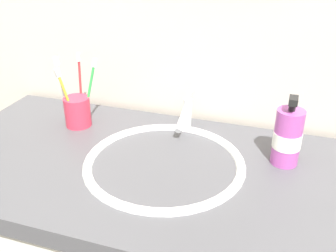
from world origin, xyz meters
TOP-DOWN VIEW (x-y plane):
  - tiled_wall_back at (0.00, 0.32)m, footprint 2.43×0.04m
  - sink_basin at (-0.02, 0.01)m, footprint 0.40×0.40m
  - faucet at (-0.02, 0.21)m, footprint 0.02×0.14m
  - toothbrush_cup at (-0.32, 0.13)m, footprint 0.08×0.08m
  - toothbrush_white at (-0.36, 0.13)m, footprint 0.03×0.01m
  - toothbrush_green at (-0.29, 0.16)m, footprint 0.06×0.03m
  - toothbrush_red at (-0.33, 0.18)m, footprint 0.02×0.04m
  - toothbrush_yellow at (-0.34, 0.11)m, footprint 0.03×0.05m
  - soap_dispenser at (0.27, 0.11)m, footprint 0.07×0.07m

SIDE VIEW (x-z plane):
  - sink_basin at x=-0.02m, z-range 0.76..0.89m
  - toothbrush_cup at x=-0.32m, z-range 0.87..0.95m
  - faucet at x=-0.02m, z-range 0.87..0.97m
  - soap_dispenser at x=0.27m, z-range 0.85..1.03m
  - toothbrush_yellow at x=-0.34m, z-range 0.88..1.07m
  - toothbrush_green at x=-0.29m, z-range 0.88..1.08m
  - toothbrush_red at x=-0.33m, z-range 0.89..1.08m
  - toothbrush_white at x=-0.36m, z-range 0.89..1.09m
  - tiled_wall_back at x=0.00m, z-range 0.00..2.40m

